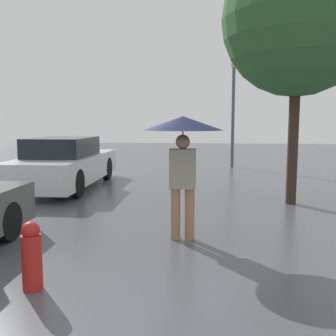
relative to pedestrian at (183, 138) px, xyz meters
name	(u,v)px	position (x,y,z in m)	size (l,w,h in m)	color
pedestrian	(183,138)	(0.00, 0.00, 0.00)	(1.15, 1.15, 1.81)	#9E7051
parked_car_farthest	(66,164)	(-3.29, 4.23, -0.87)	(1.67, 4.54, 1.33)	silver
tree	(298,20)	(2.18, 2.62, 2.25)	(3.05, 3.05, 5.28)	#38281E
street_lamp	(233,102)	(1.51, 9.20, 1.00)	(0.29, 0.29, 4.04)	#515456
fire_hydrant	(32,256)	(-1.47, -1.80, -1.13)	(0.20, 0.20, 0.72)	#B21E19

